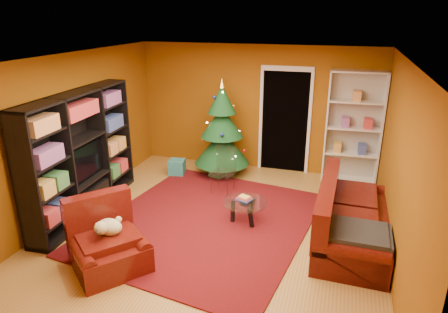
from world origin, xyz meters
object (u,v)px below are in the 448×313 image
(gift_box_teal, at_px, (177,167))
(coffee_table, at_px, (245,212))
(sofa, at_px, (354,213))
(armchair, at_px, (108,242))
(gift_box_green, at_px, (218,170))
(white_bookshelf, at_px, (353,128))
(christmas_tree, at_px, (222,129))
(acrylic_chair, at_px, (223,173))
(rug, at_px, (206,222))
(dog, at_px, (110,227))
(media_unit, at_px, (82,155))

(gift_box_teal, xyz_separation_m, coffee_table, (1.85, -1.55, 0.03))
(sofa, bearing_deg, armchair, 119.33)
(gift_box_teal, distance_m, gift_box_green, 0.86)
(gift_box_green, bearing_deg, white_bookshelf, 13.33)
(gift_box_green, height_order, sofa, sofa)
(christmas_tree, xyz_separation_m, white_bookshelf, (2.53, 0.42, 0.12))
(sofa, distance_m, acrylic_chair, 2.55)
(white_bookshelf, distance_m, armchair, 5.01)
(gift_box_teal, bearing_deg, coffee_table, -40.00)
(armchair, height_order, acrylic_chair, acrylic_chair)
(christmas_tree, distance_m, gift_box_teal, 1.24)
(armchair, bearing_deg, rug, 11.75)
(dog, bearing_deg, christmas_tree, 32.70)
(dog, bearing_deg, sofa, -23.19)
(rug, distance_m, gift_box_teal, 2.14)
(sofa, height_order, acrylic_chair, sofa)
(rug, xyz_separation_m, christmas_tree, (-0.36, 2.05, 0.96))
(white_bookshelf, bearing_deg, gift_box_teal, -170.32)
(gift_box_teal, height_order, white_bookshelf, white_bookshelf)
(christmas_tree, relative_size, dog, 5.00)
(media_unit, relative_size, dog, 6.61)
(coffee_table, bearing_deg, dog, -131.29)
(rug, xyz_separation_m, armchair, (-0.81, -1.50, 0.37))
(christmas_tree, bearing_deg, media_unit, -127.15)
(media_unit, bearing_deg, gift_box_teal, 64.35)
(christmas_tree, distance_m, white_bookshelf, 2.56)
(christmas_tree, height_order, armchair, christmas_tree)
(coffee_table, bearing_deg, armchair, -129.96)
(christmas_tree, bearing_deg, armchair, -97.22)
(armchair, distance_m, dog, 0.20)
(gift_box_teal, distance_m, white_bookshelf, 3.61)
(christmas_tree, distance_m, armchair, 3.63)
(armchair, bearing_deg, acrylic_chair, 24.91)
(sofa, relative_size, coffee_table, 2.98)
(media_unit, distance_m, christmas_tree, 2.81)
(gift_box_teal, relative_size, coffee_table, 0.44)
(media_unit, bearing_deg, gift_box_green, 48.16)
(rug, distance_m, white_bookshelf, 3.46)
(sofa, bearing_deg, rug, 94.22)
(media_unit, relative_size, white_bookshelf, 1.18)
(armchair, height_order, sofa, sofa)
(christmas_tree, distance_m, gift_box_green, 0.85)
(armchair, xyz_separation_m, acrylic_chair, (0.73, 2.68, 0.01))
(christmas_tree, relative_size, white_bookshelf, 0.89)
(dog, xyz_separation_m, sofa, (3.05, 1.53, -0.10))
(gift_box_teal, bearing_deg, armchair, -82.33)
(gift_box_green, bearing_deg, sofa, -33.86)
(dog, bearing_deg, media_unit, 85.36)
(gift_box_teal, height_order, armchair, armchair)
(media_unit, xyz_separation_m, christmas_tree, (1.70, 2.24, -0.05))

